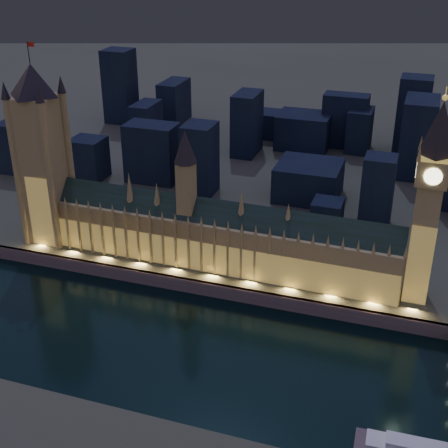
% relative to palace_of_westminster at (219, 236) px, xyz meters
% --- Properties ---
extents(ground_plane, '(2000.00, 2000.00, 0.00)m').
position_rel_palace_of_westminster_xyz_m(ground_plane, '(0.26, -61.74, -26.37)').
color(ground_plane, black).
rests_on(ground_plane, ground).
extents(north_bank, '(2000.00, 960.00, 8.00)m').
position_rel_palace_of_westminster_xyz_m(north_bank, '(0.26, 458.26, -22.37)').
color(north_bank, '#3C442F').
rests_on(north_bank, ground).
extents(embankment_wall, '(2000.00, 2.50, 8.00)m').
position_rel_palace_of_westminster_xyz_m(embankment_wall, '(0.26, -20.74, -22.37)').
color(embankment_wall, '#4D4050').
rests_on(embankment_wall, ground).
extents(palace_of_westminster, '(202.00, 24.85, 78.00)m').
position_rel_palace_of_westminster_xyz_m(palace_of_westminster, '(0.00, 0.00, 0.00)').
color(palace_of_westminster, '#978349').
rests_on(palace_of_westminster, north_bank).
extents(victoria_tower, '(31.68, 31.68, 119.24)m').
position_rel_palace_of_westminster_xyz_m(victoria_tower, '(-109.74, 0.18, 40.76)').
color(victoria_tower, '#978349').
rests_on(victoria_tower, north_bank).
extents(elizabeth_tower, '(18.00, 18.00, 111.25)m').
position_rel_palace_of_westminster_xyz_m(elizabeth_tower, '(108.26, 0.18, 43.70)').
color(elizabeth_tower, '#978349').
rests_on(elizabeth_tower, north_bank).
extents(city_backdrop, '(487.15, 215.63, 72.26)m').
position_rel_palace_of_westminster_xyz_m(city_backdrop, '(32.82, 183.89, 3.82)').
color(city_backdrop, black).
rests_on(city_backdrop, north_bank).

